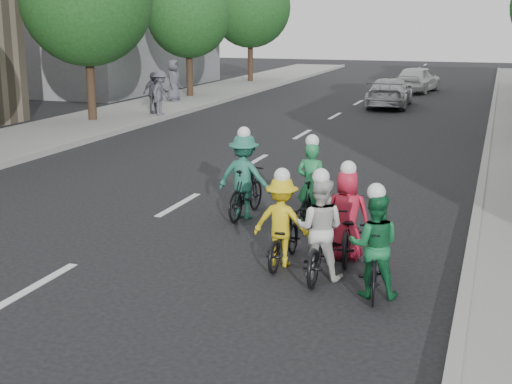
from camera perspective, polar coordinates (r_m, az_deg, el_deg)
The scene contains 19 objects.
ground at distance 11.14m, azimuth -17.21°, elevation -7.20°, with size 120.00×120.00×0.00m, color black.
sidewalk_left at distance 23.56m, azimuth -18.86°, elevation 3.73°, with size 4.00×80.00×0.15m, color gray.
curb_left at distance 22.42m, azimuth -14.90°, elevation 3.58°, with size 0.18×80.00×0.18m, color #999993.
curb_right at distance 18.71m, azimuth 17.72°, elevation 1.44°, with size 0.18×80.00×0.18m, color #999993.
bldg_sw at distance 42.63m, azimuth -13.02°, elevation 13.57°, with size 10.00×14.00×8.00m, color slate.
tree_l_3 at distance 27.48m, azimuth -13.42°, elevation 14.73°, with size 4.80×4.80×6.93m.
tree_l_4 at distance 35.43m, azimuth -5.43°, elevation 13.83°, with size 4.00×4.00×5.97m.
tree_l_5 at distance 43.80m, azimuth -0.46°, elevation 14.58°, with size 4.80×4.80×6.93m.
cyclist_0 at distance 11.40m, azimuth 2.13°, elevation -3.01°, with size 0.94×1.57×1.60m.
cyclist_1 at distance 10.28m, azimuth 9.46°, elevation -4.83°, with size 0.81×1.69×1.65m.
cyclist_2 at distance 10.90m, azimuth 5.18°, elevation -3.72°, with size 0.77×1.80×1.71m.
cyclist_3 at distance 14.04m, azimuth -0.90°, elevation 0.76°, with size 1.12×1.71×1.83m.
cyclist_4 at distance 11.80m, azimuth 7.32°, elevation -2.56°, with size 0.87×1.88×1.65m.
cyclist_5 at distance 13.59m, azimuth 4.51°, elevation -0.16°, with size 0.62×1.53×1.77m.
follow_car_lead at distance 32.61m, azimuth 10.66°, elevation 7.82°, with size 1.80×4.43×1.29m, color #BBBBC0.
follow_car_trail at distance 39.64m, azimuth 12.80°, elevation 8.82°, with size 1.66×4.13×1.41m, color white.
spectator_0 at distance 28.39m, azimuth -7.64°, elevation 7.86°, with size 1.13×0.65×1.74m, color #54525F.
spectator_1 at distance 28.97m, azimuth -8.23°, elevation 7.86°, with size 0.97×0.40×1.65m, color #504F5C.
spectator_2 at distance 33.30m, azimuth -6.62°, elevation 8.87°, with size 0.92×0.60×1.89m, color #4D4C59.
Camera 1 is at (6.31, -8.33, 3.86)m, focal length 50.00 mm.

